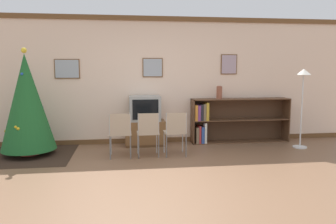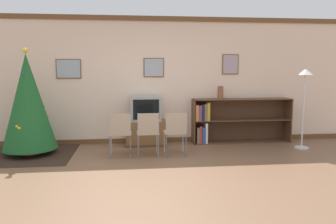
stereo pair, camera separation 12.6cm
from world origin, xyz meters
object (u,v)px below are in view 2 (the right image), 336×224
(christmas_tree, at_px, (28,102))
(television, at_px, (146,108))
(tv_console, at_px, (146,133))
(vase, at_px, (220,92))
(bookshelf, at_px, (227,121))
(folding_chair_center, at_px, (148,131))
(folding_chair_left, at_px, (120,132))
(standing_lamp, at_px, (305,88))
(folding_chair_right, at_px, (176,131))

(christmas_tree, height_order, television, christmas_tree)
(christmas_tree, height_order, tv_console, christmas_tree)
(christmas_tree, relative_size, vase, 7.08)
(christmas_tree, bearing_deg, bookshelf, 8.18)
(television, height_order, folding_chair_center, television)
(television, height_order, folding_chair_left, television)
(folding_chair_center, distance_m, standing_lamp, 3.24)
(vase, distance_m, standing_lamp, 1.67)
(television, distance_m, bookshelf, 1.80)
(bookshelf, height_order, standing_lamp, standing_lamp)
(folding_chair_left, xyz_separation_m, standing_lamp, (3.63, 0.31, 0.76))
(christmas_tree, xyz_separation_m, folding_chair_left, (1.70, -0.45, -0.52))
(christmas_tree, height_order, folding_chair_left, christmas_tree)
(christmas_tree, distance_m, tv_console, 2.37)
(television, distance_m, vase, 1.63)
(folding_chair_left, height_order, standing_lamp, standing_lamp)
(television, bearing_deg, folding_chair_left, -118.24)
(bookshelf, bearing_deg, television, -177.39)
(christmas_tree, bearing_deg, tv_console, 12.62)
(television, xyz_separation_m, folding_chair_right, (0.50, -0.94, -0.31))
(folding_chair_left, distance_m, standing_lamp, 3.72)
(television, height_order, vase, vase)
(vase, bearing_deg, folding_chair_center, -149.15)
(television, bearing_deg, folding_chair_right, -61.76)
(bookshelf, xyz_separation_m, standing_lamp, (1.36, -0.71, 0.76))
(vase, relative_size, standing_lamp, 0.17)
(christmas_tree, relative_size, television, 3.09)
(television, distance_m, folding_chair_center, 0.99)
(folding_chair_center, height_order, bookshelf, bookshelf)
(tv_console, xyz_separation_m, folding_chair_right, (0.50, -0.94, 0.21))
(folding_chair_left, xyz_separation_m, folding_chair_center, (0.50, 0.00, 0.00))
(folding_chair_center, height_order, standing_lamp, standing_lamp)
(folding_chair_right, relative_size, vase, 2.94)
(television, height_order, bookshelf, television)
(folding_chair_left, xyz_separation_m, folding_chair_right, (1.01, 0.00, 0.00))
(television, xyz_separation_m, standing_lamp, (3.13, -0.63, 0.45))
(folding_chair_center, bearing_deg, tv_console, 90.00)
(folding_chair_center, height_order, vase, vase)
(tv_console, relative_size, standing_lamp, 0.52)
(tv_console, xyz_separation_m, bookshelf, (1.77, 0.08, 0.21))
(television, bearing_deg, standing_lamp, -11.37)
(television, relative_size, folding_chair_left, 0.78)
(folding_chair_right, height_order, bookshelf, bookshelf)
(christmas_tree, distance_m, vase, 3.83)
(folding_chair_center, bearing_deg, television, 90.00)
(vase, bearing_deg, bookshelf, 20.07)
(tv_console, bearing_deg, folding_chair_right, -61.83)
(christmas_tree, relative_size, folding_chair_left, 2.41)
(tv_console, relative_size, vase, 2.97)
(standing_lamp, bearing_deg, vase, 157.15)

